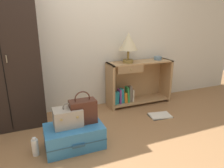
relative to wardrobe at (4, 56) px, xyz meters
The scene contains 11 objects.
ground_plane 1.92m from the wardrobe, 47.13° to the right, with size 9.00×9.00×0.00m, color #9E7047.
back_wall 1.20m from the wardrobe, 14.77° to the left, with size 6.40×0.10×2.60m, color silver.
wardrobe is the anchor object (origin of this frame).
bookshelf 2.10m from the wardrobe, ahead, with size 1.14×0.36×0.76m.
table_lamp 1.81m from the wardrobe, ahead, with size 0.30×0.30×0.49m.
bowl 2.42m from the wardrobe, ahead, with size 0.14×0.14×0.06m, color slate.
suitcase_large 1.39m from the wardrobe, 50.95° to the right, with size 0.67×0.43×0.27m.
train_case 1.20m from the wardrobe, 52.16° to the right, with size 0.32×0.23×0.28m.
handbag 1.28m from the wardrobe, 44.67° to the right, with size 0.31×0.17×0.39m.
bottle 1.26m from the wardrobe, 73.45° to the right, with size 0.07×0.07×0.21m.
open_book_on_floor 2.38m from the wardrobe, 15.02° to the right, with size 0.36×0.28×0.02m.
Camera 1 is at (-0.82, -1.77, 1.44)m, focal length 33.00 mm.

